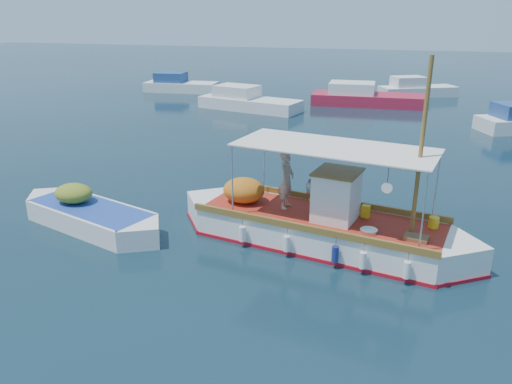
# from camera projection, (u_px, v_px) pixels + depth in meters

# --- Properties ---
(ground) EXTENTS (160.00, 160.00, 0.00)m
(ground) POSITION_uv_depth(u_px,v_px,m) (300.00, 241.00, 15.03)
(ground) COLOR black
(ground) RESTS_ON ground
(fishing_caique) EXTENTS (9.23, 3.84, 5.74)m
(fishing_caique) POSITION_uv_depth(u_px,v_px,m) (317.00, 226.00, 14.81)
(fishing_caique) COLOR white
(fishing_caique) RESTS_ON ground
(dinghy) EXTENTS (5.75, 2.99, 1.48)m
(dinghy) POSITION_uv_depth(u_px,v_px,m) (90.00, 217.00, 16.00)
(dinghy) COLOR white
(dinghy) RESTS_ON ground
(bg_boat_nw) EXTENTS (7.58, 4.11, 1.80)m
(bg_boat_nw) POSITION_uv_depth(u_px,v_px,m) (247.00, 102.00, 34.81)
(bg_boat_nw) COLOR silver
(bg_boat_nw) RESTS_ON ground
(bg_boat_n) EXTENTS (8.13, 3.05, 1.80)m
(bg_boat_n) POSITION_uv_depth(u_px,v_px,m) (364.00, 98.00, 36.49)
(bg_boat_n) COLOR #A61B34
(bg_boat_n) RESTS_ON ground
(bg_boat_far_w) EXTENTS (6.20, 2.72, 1.80)m
(bg_boat_far_w) POSITION_uv_depth(u_px,v_px,m) (179.00, 86.00, 42.43)
(bg_boat_far_w) COLOR silver
(bg_boat_far_w) RESTS_ON ground
(bg_boat_far_n) EXTENTS (6.34, 4.51, 1.80)m
(bg_boat_far_n) POSITION_uv_depth(u_px,v_px,m) (416.00, 90.00, 40.00)
(bg_boat_far_n) COLOR silver
(bg_boat_far_n) RESTS_ON ground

